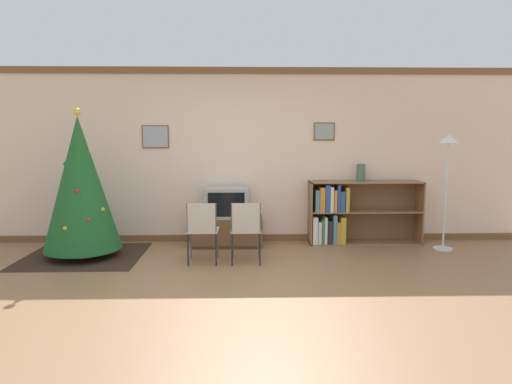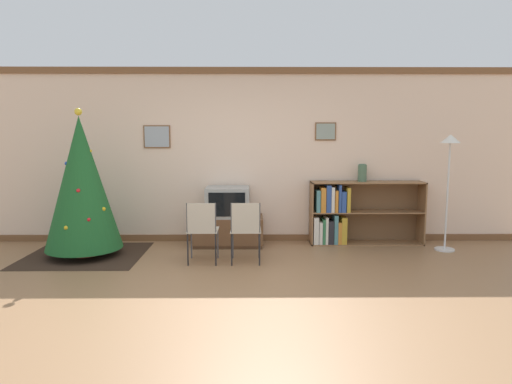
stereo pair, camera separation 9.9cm
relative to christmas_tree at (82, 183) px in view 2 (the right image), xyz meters
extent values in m
plane|color=#936B47|center=(2.16, -1.54, -1.02)|extent=(24.00, 24.00, 0.00)
cube|color=beige|center=(2.16, 0.91, 0.33)|extent=(8.83, 0.08, 2.70)
cube|color=brown|center=(2.16, 0.86, 1.63)|extent=(8.83, 0.03, 0.10)
cube|color=brown|center=(2.16, 0.86, -0.97)|extent=(8.83, 0.03, 0.10)
cube|color=brown|center=(0.87, 0.86, 0.63)|extent=(0.41, 0.02, 0.35)
cube|color=#9EA8B2|center=(0.87, 0.85, 0.63)|extent=(0.38, 0.01, 0.32)
cube|color=brown|center=(3.48, 0.86, 0.71)|extent=(0.32, 0.02, 0.28)
cube|color=gray|center=(3.48, 0.85, 0.71)|extent=(0.29, 0.01, 0.24)
cube|color=#332319|center=(0.00, 0.00, -1.01)|extent=(1.61, 1.47, 0.01)
cylinder|color=maroon|center=(0.00, 0.00, -0.96)|extent=(0.36, 0.36, 0.10)
cone|color=#1E5B28|center=(0.00, 0.00, 0.01)|extent=(1.04, 1.04, 1.83)
sphere|color=yellow|center=(0.00, 0.00, 0.97)|extent=(0.10, 0.10, 0.10)
sphere|color=silver|center=(-0.18, 0.27, -0.26)|extent=(0.04, 0.04, 0.04)
sphere|color=silver|center=(-0.09, 0.30, -0.20)|extent=(0.04, 0.04, 0.04)
sphere|color=red|center=(0.19, -0.33, -0.44)|extent=(0.05, 0.05, 0.05)
sphere|color=red|center=(0.05, -0.27, -0.07)|extent=(0.05, 0.05, 0.05)
sphere|color=gold|center=(-0.08, -0.40, -0.54)|extent=(0.06, 0.06, 0.06)
sphere|color=#1E4CB2|center=(-0.17, -0.07, 0.28)|extent=(0.05, 0.05, 0.05)
sphere|color=gold|center=(0.33, -0.13, -0.34)|extent=(0.06, 0.06, 0.06)
sphere|color=gold|center=(0.13, 0.02, 0.44)|extent=(0.04, 0.04, 0.04)
cube|color=#4C311E|center=(1.98, 0.57, -0.99)|extent=(1.02, 0.52, 0.05)
cube|color=brown|center=(1.98, 0.57, -0.77)|extent=(1.06, 0.55, 0.40)
cube|color=#9E9E99|center=(1.98, 0.57, -0.35)|extent=(0.65, 0.53, 0.45)
cube|color=black|center=(1.98, 0.30, -0.35)|extent=(0.53, 0.01, 0.35)
cube|color=#BCB29E|center=(1.69, -0.33, -0.59)|extent=(0.40, 0.40, 0.02)
cube|color=#BCB29E|center=(1.69, -0.53, -0.39)|extent=(0.35, 0.02, 0.38)
cylinder|color=#4C4C51|center=(1.51, -0.15, -0.81)|extent=(0.02, 0.02, 0.42)
cylinder|color=#4C4C51|center=(1.87, -0.15, -0.81)|extent=(0.02, 0.02, 0.42)
cylinder|color=#4C4C51|center=(1.51, -0.51, -0.81)|extent=(0.02, 0.02, 0.42)
cylinder|color=#4C4C51|center=(1.87, -0.51, -0.81)|extent=(0.02, 0.02, 0.42)
cylinder|color=#4C4C51|center=(1.51, -0.51, -0.61)|extent=(0.02, 0.02, 0.82)
cylinder|color=#4C4C51|center=(1.87, -0.51, -0.61)|extent=(0.02, 0.02, 0.82)
cube|color=#BCB29E|center=(2.26, -0.33, -0.59)|extent=(0.40, 0.40, 0.02)
cube|color=#BCB29E|center=(2.26, -0.53, -0.39)|extent=(0.35, 0.02, 0.38)
cylinder|color=#4C4C51|center=(2.08, -0.15, -0.81)|extent=(0.02, 0.02, 0.42)
cylinder|color=#4C4C51|center=(2.44, -0.15, -0.81)|extent=(0.02, 0.02, 0.42)
cylinder|color=#4C4C51|center=(2.08, -0.51, -0.81)|extent=(0.02, 0.02, 0.42)
cylinder|color=#4C4C51|center=(2.44, -0.51, -0.81)|extent=(0.02, 0.02, 0.42)
cylinder|color=#4C4C51|center=(2.08, -0.51, -0.61)|extent=(0.02, 0.02, 0.82)
cylinder|color=#4C4C51|center=(2.44, -0.51, -0.61)|extent=(0.02, 0.02, 0.82)
cube|color=olive|center=(3.26, 0.67, -0.54)|extent=(0.02, 0.36, 0.97)
cube|color=olive|center=(4.96, 0.67, -0.54)|extent=(0.02, 0.36, 0.97)
cube|color=olive|center=(4.11, 0.67, -0.06)|extent=(1.73, 0.36, 0.02)
cube|color=olive|center=(4.11, 0.67, -1.01)|extent=(1.73, 0.36, 0.02)
cube|color=olive|center=(4.11, 0.67, -0.52)|extent=(1.69, 0.36, 0.02)
cube|color=brown|center=(4.11, 0.85, -0.54)|extent=(1.73, 0.01, 0.97)
cube|color=silver|center=(3.32, 0.64, -0.79)|extent=(0.08, 0.29, 0.41)
cube|color=silver|center=(3.39, 0.62, -0.83)|extent=(0.05, 0.24, 0.34)
cube|color=#337547|center=(3.44, 0.64, -0.81)|extent=(0.04, 0.28, 0.38)
cube|color=silver|center=(3.48, 0.64, -0.79)|extent=(0.04, 0.28, 0.41)
cube|color=#232328|center=(3.54, 0.63, -0.82)|extent=(0.08, 0.27, 0.35)
cube|color=teal|center=(3.62, 0.64, -0.78)|extent=(0.06, 0.29, 0.45)
cube|color=orange|center=(3.68, 0.63, -0.83)|extent=(0.05, 0.27, 0.33)
cube|color=gold|center=(3.74, 0.63, -0.80)|extent=(0.08, 0.26, 0.41)
cube|color=teal|center=(3.34, 0.63, -0.34)|extent=(0.06, 0.25, 0.33)
cube|color=orange|center=(3.42, 0.65, -0.32)|extent=(0.07, 0.29, 0.38)
cube|color=#2D4C93|center=(3.50, 0.63, -0.30)|extent=(0.07, 0.25, 0.41)
cube|color=silver|center=(3.56, 0.61, -0.31)|extent=(0.05, 0.23, 0.38)
cube|color=orange|center=(3.62, 0.62, -0.34)|extent=(0.04, 0.24, 0.33)
cube|color=#2D4C93|center=(3.67, 0.61, -0.30)|extent=(0.04, 0.21, 0.42)
cube|color=#2D4C93|center=(3.73, 0.63, -0.35)|extent=(0.07, 0.26, 0.32)
cube|color=gold|center=(3.80, 0.63, -0.32)|extent=(0.05, 0.27, 0.37)
cylinder|color=#47664C|center=(4.04, 0.71, 0.08)|extent=(0.14, 0.14, 0.26)
torus|color=#47664C|center=(4.04, 0.71, 0.20)|extent=(0.12, 0.12, 0.02)
cylinder|color=silver|center=(5.16, 0.24, -1.01)|extent=(0.28, 0.28, 0.03)
cylinder|color=silver|center=(5.16, 0.24, -0.22)|extent=(0.03, 0.03, 1.54)
cone|color=white|center=(5.16, 0.24, 0.61)|extent=(0.28, 0.28, 0.12)
camera|label=1|loc=(2.24, -6.24, 0.69)|focal=32.00mm
camera|label=2|loc=(2.34, -6.25, 0.69)|focal=32.00mm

